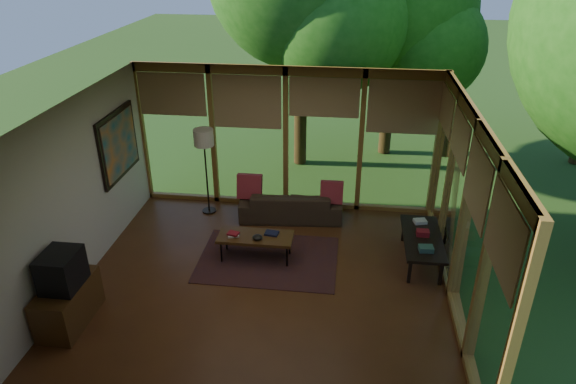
# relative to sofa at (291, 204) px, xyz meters

# --- Properties ---
(floor) EXTENTS (5.50, 5.50, 0.00)m
(floor) POSITION_rel_sofa_xyz_m (-0.15, -2.00, -0.27)
(floor) COLOR brown
(floor) RESTS_ON ground
(ceiling) EXTENTS (5.50, 5.50, 0.00)m
(ceiling) POSITION_rel_sofa_xyz_m (-0.15, -2.00, 2.43)
(ceiling) COLOR silver
(ceiling) RESTS_ON ground
(wall_left) EXTENTS (0.04, 5.00, 2.70)m
(wall_left) POSITION_rel_sofa_xyz_m (-2.90, -2.00, 1.08)
(wall_left) COLOR beige
(wall_left) RESTS_ON ground
(wall_front) EXTENTS (5.50, 0.04, 2.70)m
(wall_front) POSITION_rel_sofa_xyz_m (-0.15, -4.50, 1.08)
(wall_front) COLOR beige
(wall_front) RESTS_ON ground
(window_wall_back) EXTENTS (5.50, 0.12, 2.70)m
(window_wall_back) POSITION_rel_sofa_xyz_m (-0.15, 0.50, 1.08)
(window_wall_back) COLOR olive
(window_wall_back) RESTS_ON ground
(window_wall_right) EXTENTS (0.12, 5.00, 2.70)m
(window_wall_right) POSITION_rel_sofa_xyz_m (2.60, -2.00, 1.08)
(window_wall_right) COLOR olive
(window_wall_right) RESTS_ON ground
(tree_ne) EXTENTS (3.44, 3.44, 5.02)m
(tree_ne) POSITION_rel_sofa_xyz_m (1.86, 3.53, 3.02)
(tree_ne) COLOR #3C2C15
(tree_ne) RESTS_ON ground
(rug) EXTENTS (2.22, 1.57, 0.01)m
(rug) POSITION_rel_sofa_xyz_m (-0.19, -1.43, -0.27)
(rug) COLOR maroon
(rug) RESTS_ON floor
(sofa) EXTENTS (1.92, 0.88, 0.54)m
(sofa) POSITION_rel_sofa_xyz_m (0.00, 0.00, 0.00)
(sofa) COLOR #3C2C1E
(sofa) RESTS_ON floor
(pillow_left) EXTENTS (0.45, 0.24, 0.47)m
(pillow_left) POSITION_rel_sofa_xyz_m (-0.75, -0.05, 0.33)
(pillow_left) COLOR maroon
(pillow_left) RESTS_ON sofa
(pillow_right) EXTENTS (0.41, 0.22, 0.43)m
(pillow_right) POSITION_rel_sofa_xyz_m (0.75, -0.05, 0.31)
(pillow_right) COLOR maroon
(pillow_right) RESTS_ON sofa
(ct_book_lower) EXTENTS (0.21, 0.18, 0.03)m
(ct_book_lower) POSITION_rel_sofa_xyz_m (-0.75, -1.46, 0.17)
(ct_book_lower) COLOR beige
(ct_book_lower) RESTS_ON coffee_table
(ct_book_upper) EXTENTS (0.20, 0.17, 0.03)m
(ct_book_upper) POSITION_rel_sofa_xyz_m (-0.75, -1.46, 0.20)
(ct_book_upper) COLOR maroon
(ct_book_upper) RESTS_ON coffee_table
(ct_book_side) EXTENTS (0.23, 0.19, 0.03)m
(ct_book_side) POSITION_rel_sofa_xyz_m (-0.15, -1.33, 0.17)
(ct_book_side) COLOR black
(ct_book_side) RESTS_ON coffee_table
(ct_bowl) EXTENTS (0.16, 0.16, 0.07)m
(ct_bowl) POSITION_rel_sofa_xyz_m (-0.35, -1.51, 0.19)
(ct_bowl) COLOR black
(ct_bowl) RESTS_ON coffee_table
(media_cabinet) EXTENTS (0.50, 1.00, 0.60)m
(media_cabinet) POSITION_rel_sofa_xyz_m (-2.62, -3.24, 0.03)
(media_cabinet) COLOR #513216
(media_cabinet) RESTS_ON floor
(television) EXTENTS (0.45, 0.55, 0.50)m
(television) POSITION_rel_sofa_xyz_m (-2.60, -3.24, 0.58)
(television) COLOR black
(television) RESTS_ON media_cabinet
(console_book_a) EXTENTS (0.23, 0.17, 0.08)m
(console_book_a) POSITION_rel_sofa_xyz_m (2.25, -1.57, 0.22)
(console_book_a) COLOR #345B54
(console_book_a) RESTS_ON side_console
(console_book_b) EXTENTS (0.20, 0.14, 0.09)m
(console_book_b) POSITION_rel_sofa_xyz_m (2.25, -1.12, 0.23)
(console_book_b) COLOR maroon
(console_book_b) RESTS_ON side_console
(console_book_c) EXTENTS (0.23, 0.19, 0.06)m
(console_book_c) POSITION_rel_sofa_xyz_m (2.25, -0.72, 0.21)
(console_book_c) COLOR beige
(console_book_c) RESTS_ON side_console
(floor_lamp) EXTENTS (0.36, 0.36, 1.65)m
(floor_lamp) POSITION_rel_sofa_xyz_m (-1.57, 0.03, 1.13)
(floor_lamp) COLOR black
(floor_lamp) RESTS_ON floor
(coffee_table) EXTENTS (1.20, 0.50, 0.43)m
(coffee_table) POSITION_rel_sofa_xyz_m (-0.40, -1.41, 0.12)
(coffee_table) COLOR #513216
(coffee_table) RESTS_ON floor
(side_console) EXTENTS (0.60, 1.40, 0.46)m
(side_console) POSITION_rel_sofa_xyz_m (2.25, -1.17, 0.14)
(side_console) COLOR black
(side_console) RESTS_ON floor
(wall_painting) EXTENTS (0.06, 1.35, 1.15)m
(wall_painting) POSITION_rel_sofa_xyz_m (-2.87, -0.60, 1.28)
(wall_painting) COLOR black
(wall_painting) RESTS_ON wall_left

